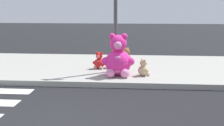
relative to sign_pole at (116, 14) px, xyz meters
name	(u,v)px	position (x,y,z in m)	size (l,w,h in m)	color
sidewalk	(87,67)	(-1.00, 0.80, -1.77)	(28.00, 4.40, 0.15)	#9E9B93
sign_pole	(116,14)	(0.00, 0.00, 0.00)	(0.56, 0.11, 3.20)	#4C4C51
plush_pink_large	(118,59)	(0.12, -0.59, -1.22)	(0.93, 0.81, 1.20)	#F22D93
plush_tan	(144,69)	(0.84, -0.54, -1.50)	(0.35, 0.34, 0.48)	tan
plush_lime	(117,58)	(0.02, 0.62, -1.42)	(0.50, 0.52, 0.70)	#8CD133
plush_brown	(126,58)	(0.27, 1.07, -1.47)	(0.41, 0.40, 0.57)	olive
plush_red	(99,62)	(-0.54, 0.32, -1.49)	(0.41, 0.37, 0.53)	red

